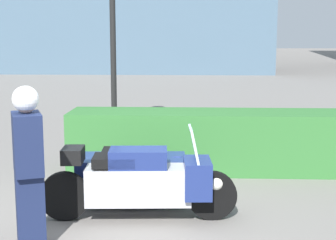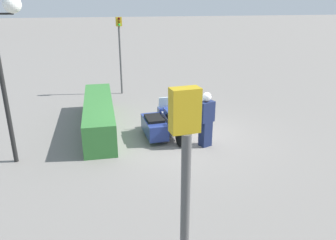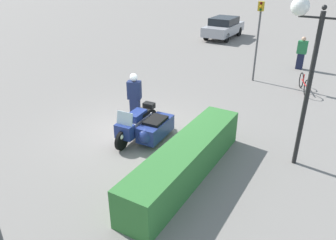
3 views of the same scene
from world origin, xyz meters
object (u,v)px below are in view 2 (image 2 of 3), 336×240
at_px(traffic_light_near, 120,45).
at_px(traffic_light_far, 184,214).
at_px(officer_rider, 206,118).
at_px(police_motorcycle, 161,123).
at_px(hedge_bush_curbside, 99,115).

xyz_separation_m(traffic_light_near, traffic_light_far, (-12.91, 0.27, 0.03)).
height_order(officer_rider, traffic_light_near, traffic_light_near).
distance_m(police_motorcycle, traffic_light_far, 7.74).
height_order(police_motorcycle, traffic_light_far, traffic_light_far).
bearing_deg(police_motorcycle, traffic_light_near, 5.77).
height_order(officer_rider, traffic_light_far, traffic_light_far).
xyz_separation_m(police_motorcycle, officer_rider, (-1.07, -1.18, 0.45)).
height_order(police_motorcycle, hedge_bush_curbside, police_motorcycle).
distance_m(traffic_light_near, traffic_light_far, 12.91).
bearing_deg(traffic_light_far, hedge_bush_curbside, -1.04).
bearing_deg(hedge_bush_curbside, traffic_light_near, -14.33).
bearing_deg(police_motorcycle, traffic_light_far, 167.51).
relative_size(officer_rider, traffic_light_far, 0.48).
relative_size(police_motorcycle, officer_rider, 1.39).
xyz_separation_m(police_motorcycle, hedge_bush_curbside, (1.12, 2.02, 0.04)).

